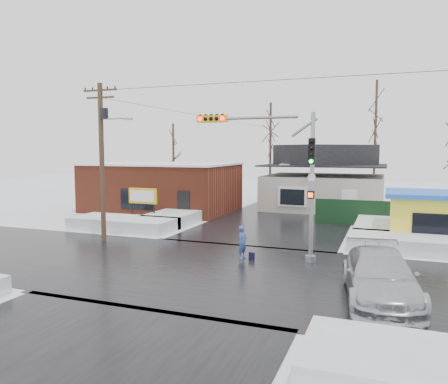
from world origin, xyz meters
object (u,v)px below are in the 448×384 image
(utility_pole, at_px, (103,153))
(pedestrian, at_px, (243,243))
(car, at_px, (380,277))
(kiosk, at_px, (427,216))
(traffic_signal, at_px, (279,165))
(marquee_sign, at_px, (143,197))

(utility_pole, height_order, pedestrian, utility_pole)
(pedestrian, distance_m, car, 7.39)
(kiosk, height_order, car, kiosk)
(pedestrian, bearing_deg, kiosk, -37.20)
(traffic_signal, distance_m, kiosk, 10.43)
(traffic_signal, relative_size, kiosk, 1.52)
(traffic_signal, bearing_deg, pedestrian, -158.68)
(marquee_sign, xyz_separation_m, pedestrian, (9.84, -7.15, -1.12))
(marquee_sign, xyz_separation_m, kiosk, (18.50, 0.50, -0.46))
(traffic_signal, height_order, utility_pole, utility_pole)
(car, bearing_deg, traffic_signal, 128.60)
(marquee_sign, relative_size, kiosk, 0.55)
(utility_pole, distance_m, car, 16.46)
(traffic_signal, relative_size, utility_pole, 0.78)
(kiosk, xyz_separation_m, pedestrian, (-8.66, -7.65, -0.66))
(marquee_sign, bearing_deg, car, -34.16)
(kiosk, relative_size, pedestrian, 2.87)
(pedestrian, relative_size, car, 0.28)
(utility_pole, height_order, marquee_sign, utility_pole)
(utility_pole, xyz_separation_m, car, (15.09, -4.98, -4.27))
(utility_pole, relative_size, kiosk, 1.96)
(kiosk, bearing_deg, traffic_signal, -135.16)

